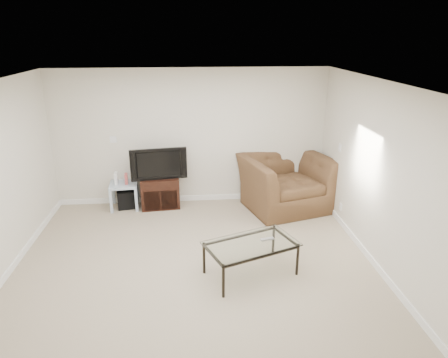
{
  "coord_description": "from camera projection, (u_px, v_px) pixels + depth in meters",
  "views": [
    {
      "loc": [
        -0.01,
        -4.66,
        3.07
      ],
      "look_at": [
        0.5,
        1.2,
        0.9
      ],
      "focal_mm": 32.0,
      "sensor_mm": 36.0,
      "label": 1
    }
  ],
  "objects": [
    {
      "name": "television",
      "position": [
        158.0,
        162.0,
        7.18
      ],
      "size": [
        0.95,
        0.31,
        0.58
      ],
      "primitive_type": "imported",
      "rotation": [
        0.0,
        0.0,
        0.14
      ],
      "color": "black",
      "rests_on": "tv_stand"
    },
    {
      "name": "game_case",
      "position": [
        126.0,
        179.0,
        7.25
      ],
      "size": [
        0.06,
        0.14,
        0.19
      ],
      "primitive_type": "cube",
      "rotation": [
        0.0,
        0.0,
        0.1
      ],
      "color": "#CC4C4C",
      "rests_on": "side_table"
    },
    {
      "name": "plate_back",
      "position": [
        113.0,
        139.0,
        7.2
      ],
      "size": [
        0.12,
        0.02,
        0.12
      ],
      "primitive_type": "cube",
      "color": "white",
      "rests_on": "wall_back"
    },
    {
      "name": "tv_stand",
      "position": [
        160.0,
        192.0,
        7.4
      ],
      "size": [
        0.74,
        0.55,
        0.58
      ],
      "primitive_type": null,
      "rotation": [
        0.0,
        0.0,
        0.1
      ],
      "color": "black",
      "rests_on": "floor"
    },
    {
      "name": "ceiling",
      "position": [
        189.0,
        85.0,
        4.56
      ],
      "size": [
        5.0,
        5.0,
        0.0
      ],
      "primitive_type": "plane",
      "color": "white",
      "rests_on": "ground"
    },
    {
      "name": "recliner",
      "position": [
        286.0,
        174.0,
        7.25
      ],
      "size": [
        1.69,
        1.34,
        1.29
      ],
      "primitive_type": "imported",
      "rotation": [
        0.0,
        0.0,
        0.28
      ],
      "color": "#4F3C21",
      "rests_on": "floor"
    },
    {
      "name": "coffee_table",
      "position": [
        251.0,
        259.0,
        5.32
      ],
      "size": [
        1.34,
        1.05,
        0.46
      ],
      "primitive_type": null,
      "rotation": [
        0.0,
        0.0,
        0.37
      ],
      "color": "black",
      "rests_on": "floor"
    },
    {
      "name": "wall_right",
      "position": [
        385.0,
        181.0,
        5.19
      ],
      "size": [
        0.02,
        5.0,
        2.5
      ],
      "primitive_type": "cube",
      "color": "silver",
      "rests_on": "ground"
    },
    {
      "name": "plate_right_outlet",
      "position": [
        341.0,
        207.0,
        6.73
      ],
      "size": [
        0.02,
        0.08,
        0.12
      ],
      "primitive_type": "cube",
      "color": "white",
      "rests_on": "wall_right"
    },
    {
      "name": "plate_right_switch",
      "position": [
        340.0,
        148.0,
        6.69
      ],
      "size": [
        0.02,
        0.09,
        0.13
      ],
      "primitive_type": "cube",
      "color": "white",
      "rests_on": "wall_right"
    },
    {
      "name": "side_table",
      "position": [
        125.0,
        195.0,
        7.37
      ],
      "size": [
        0.53,
        0.53,
        0.47
      ],
      "primitive_type": null,
      "rotation": [
        0.0,
        0.0,
        0.07
      ],
      "color": "#CCE7F9",
      "rests_on": "floor"
    },
    {
      "name": "remote",
      "position": [
        267.0,
        239.0,
        5.33
      ],
      "size": [
        0.19,
        0.09,
        0.02
      ],
      "primitive_type": "cube",
      "rotation": [
        0.0,
        0.0,
        0.24
      ],
      "color": "#B2B2B7",
      "rests_on": "coffee_table"
    },
    {
      "name": "game_console",
      "position": [
        116.0,
        178.0,
        7.21
      ],
      "size": [
        0.06,
        0.16,
        0.22
      ],
      "primitive_type": "cube",
      "rotation": [
        0.0,
        0.0,
        0.07
      ],
      "color": "white",
      "rests_on": "side_table"
    },
    {
      "name": "dvd_player",
      "position": [
        160.0,
        183.0,
        7.3
      ],
      "size": [
        0.43,
        0.32,
        0.06
      ],
      "primitive_type": "cube",
      "rotation": [
        0.0,
        0.0,
        0.1
      ],
      "color": "black",
      "rests_on": "tv_stand"
    },
    {
      "name": "floor",
      "position": [
        195.0,
        273.0,
        5.42
      ],
      "size": [
        5.0,
        5.0,
        0.0
      ],
      "primitive_type": "plane",
      "color": "tan",
      "rests_on": "ground"
    },
    {
      "name": "subwoofer",
      "position": [
        127.0,
        198.0,
        7.42
      ],
      "size": [
        0.39,
        0.39,
        0.34
      ],
      "primitive_type": "cube",
      "rotation": [
        0.0,
        0.0,
        0.19
      ],
      "color": "black",
      "rests_on": "floor"
    },
    {
      "name": "wall_back",
      "position": [
        191.0,
        138.0,
        7.33
      ],
      "size": [
        5.0,
        0.02,
        2.5
      ],
      "primitive_type": "cube",
      "color": "silver",
      "rests_on": "ground"
    }
  ]
}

